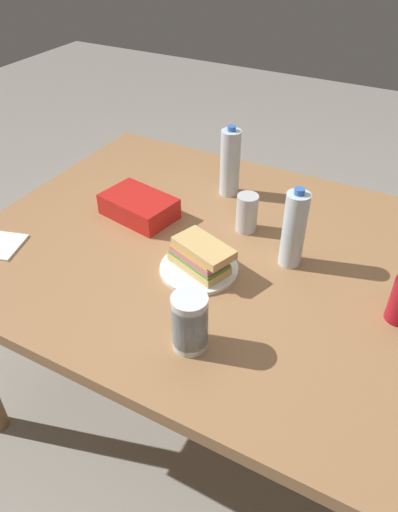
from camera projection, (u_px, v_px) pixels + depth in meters
ground_plane at (210, 396)px, 1.88m from camera, size 8.00×8.00×0.00m
dining_table at (213, 268)px, 1.48m from camera, size 1.43×1.13×0.73m
paper_plate at (199, 268)px, 1.34m from camera, size 0.22×0.22×0.01m
sandwich at (200, 256)px, 1.31m from camera, size 0.20×0.14×0.08m
chip_bag at (139, 206)px, 1.54m from camera, size 0.25×0.19×0.07m
water_bottle_tall at (294, 229)px, 1.30m from camera, size 0.06×0.06×0.24m
plastic_cup_stack at (190, 322)px, 1.08m from camera, size 0.08×0.08×0.15m
water_bottle_spare at (230, 163)px, 1.61m from camera, size 0.07×0.07×0.25m
soda_can_silver at (247, 213)px, 1.46m from camera, size 0.07×0.07×0.12m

